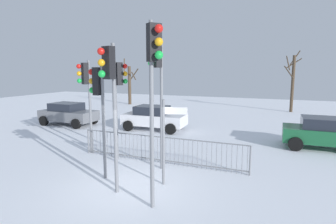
{
  "coord_description": "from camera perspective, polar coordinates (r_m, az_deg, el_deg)",
  "views": [
    {
      "loc": [
        4.32,
        -7.29,
        3.63
      ],
      "look_at": [
        -0.01,
        3.24,
        1.91
      ],
      "focal_mm": 29.74,
      "sensor_mm": 36.0,
      "label": 1
    }
  ],
  "objects": [
    {
      "name": "bare_tree_centre",
      "position": [
        29.96,
        -7.87,
        5.79
      ],
      "size": [
        1.62,
        1.63,
        4.86
      ],
      "color": "#473828",
      "rests_on": "ground"
    },
    {
      "name": "direction_sign_post",
      "position": [
        8.74,
        -0.5,
        -5.21
      ],
      "size": [
        0.76,
        0.28,
        2.74
      ],
      "rotation": [
        0.0,
        0.0,
        0.29
      ],
      "color": "slate",
      "rests_on": "ground"
    },
    {
      "name": "traffic_light_foreground_right",
      "position": [
        9.87,
        -2.08,
        7.54
      ],
      "size": [
        0.45,
        0.48,
        4.72
      ],
      "rotation": [
        0.0,
        0.0,
        2.46
      ],
      "color": "slate",
      "rests_on": "ground"
    },
    {
      "name": "car_white_near",
      "position": [
        17.0,
        -2.93,
        -1.12
      ],
      "size": [
        3.87,
        2.06,
        1.47
      ],
      "rotation": [
        0.0,
        0.0,
        0.04
      ],
      "color": "silver",
      "rests_on": "ground"
    },
    {
      "name": "traffic_light_rear_left",
      "position": [
        12.36,
        -16.48,
        5.13
      ],
      "size": [
        0.42,
        0.51,
        4.04
      ],
      "rotation": [
        0.0,
        0.0,
        2.59
      ],
      "color": "slate",
      "rests_on": "ground"
    },
    {
      "name": "pedestrian_guard_railing",
      "position": [
        11.01,
        -1.73,
        -7.65
      ],
      "size": [
        6.94,
        0.1,
        1.07
      ],
      "rotation": [
        0.0,
        0.0,
        -0.0
      ],
      "color": "slate",
      "rests_on": "ground"
    },
    {
      "name": "traffic_light_mid_right",
      "position": [
        11.33,
        -10.01,
        5.06
      ],
      "size": [
        0.46,
        0.48,
        4.03
      ],
      "rotation": [
        0.0,
        0.0,
        5.56
      ],
      "color": "slate",
      "rests_on": "ground"
    },
    {
      "name": "car_green_trailing",
      "position": [
        14.78,
        29.68,
        -3.72
      ],
      "size": [
        3.83,
        1.98,
        1.47
      ],
      "rotation": [
        0.0,
        0.0,
        0.02
      ],
      "color": "#195933",
      "rests_on": "ground"
    },
    {
      "name": "traffic_light_foreground_left",
      "position": [
        6.87,
        -2.92,
        7.76
      ],
      "size": [
        0.48,
        0.45,
        4.83
      ],
      "rotation": [
        0.0,
        0.0,
        4.04
      ],
      "color": "slate",
      "rests_on": "ground"
    },
    {
      "name": "car_grey_mid",
      "position": [
        19.7,
        -19.79,
        -0.28
      ],
      "size": [
        3.82,
        1.96,
        1.47
      ],
      "rotation": [
        0.0,
        0.0,
        -0.01
      ],
      "color": "slate",
      "rests_on": "ground"
    },
    {
      "name": "traffic_light_rear_right",
      "position": [
        7.98,
        -11.82,
        5.38
      ],
      "size": [
        0.37,
        0.55,
        4.38
      ],
      "rotation": [
        0.0,
        0.0,
        2.86
      ],
      "color": "slate",
      "rests_on": "ground"
    },
    {
      "name": "bare_tree_left",
      "position": [
        26.41,
        24.16,
        5.74
      ],
      "size": [
        1.43,
        1.45,
        5.29
      ],
      "color": "#473828",
      "rests_on": "ground"
    },
    {
      "name": "traffic_light_mid_left",
      "position": [
        9.4,
        -13.99,
        3.26
      ],
      "size": [
        0.57,
        0.32,
        3.82
      ],
      "rotation": [
        0.0,
        0.0,
        1.56
      ],
      "color": "slate",
      "rests_on": "ground"
    },
    {
      "name": "ground_plane",
      "position": [
        9.22,
        -7.91,
        -14.7
      ],
      "size": [
        60.0,
        60.0,
        0.0
      ],
      "primitive_type": "plane",
      "color": "white"
    }
  ]
}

